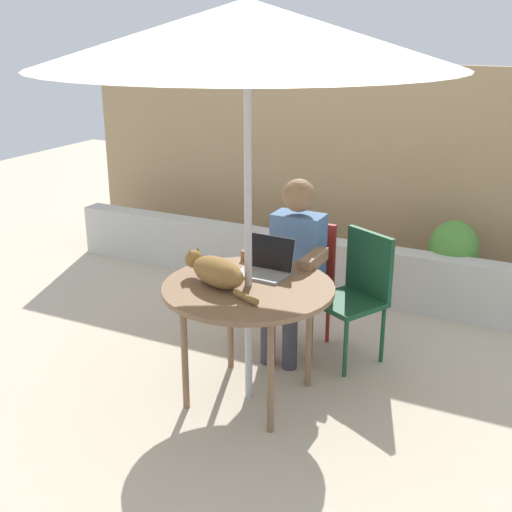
{
  "coord_description": "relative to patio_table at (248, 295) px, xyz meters",
  "views": [
    {
      "loc": [
        1.64,
        -3.2,
        2.2
      ],
      "look_at": [
        0.0,
        0.1,
        0.89
      ],
      "focal_mm": 46.73,
      "sensor_mm": 36.0,
      "label": 1
    }
  ],
  "objects": [
    {
      "name": "cat",
      "position": [
        -0.18,
        -0.07,
        0.15
      ],
      "size": [
        0.61,
        0.34,
        0.17
      ],
      "color": "olive",
      "rests_on": "patio_table"
    },
    {
      "name": "fence_back",
      "position": [
        0.0,
        2.45,
        0.25
      ],
      "size": [
        5.88,
        0.08,
        1.86
      ],
      "primitive_type": "cube",
      "color": "tan",
      "rests_on": "ground"
    },
    {
      "name": "chair_empty",
      "position": [
        0.41,
        0.8,
        -0.16
      ],
      "size": [
        0.54,
        0.54,
        0.88
      ],
      "color": "#194C2D",
      "rests_on": "ground"
    },
    {
      "name": "chair_occupied",
      "position": [
        0.0,
        0.83,
        -0.16
      ],
      "size": [
        0.4,
        0.4,
        0.88
      ],
      "color": "maroon",
      "rests_on": "ground"
    },
    {
      "name": "potted_plant_near_fence",
      "position": [
        0.82,
        1.99,
        -0.29
      ],
      "size": [
        0.39,
        0.39,
        0.71
      ],
      "color": "#33383D",
      "rests_on": "ground"
    },
    {
      "name": "patio_table",
      "position": [
        0.0,
        0.0,
        0.0
      ],
      "size": [
        1.01,
        1.01,
        0.74
      ],
      "color": "brown",
      "rests_on": "ground"
    },
    {
      "name": "ground_plane",
      "position": [
        0.0,
        0.0,
        -0.68
      ],
      "size": [
        14.0,
        14.0,
        0.0
      ],
      "primitive_type": "plane",
      "color": "beige"
    },
    {
      "name": "laptop",
      "position": [
        0.01,
        0.24,
        0.13
      ],
      "size": [
        0.31,
        0.26,
        0.21
      ],
      "color": "gray",
      "rests_on": "patio_table"
    },
    {
      "name": "person_seated",
      "position": [
        0.0,
        0.67,
        0.01
      ],
      "size": [
        0.48,
        0.48,
        1.22
      ],
      "color": "#4C72A5",
      "rests_on": "ground"
    },
    {
      "name": "planter_wall_low",
      "position": [
        0.0,
        1.76,
        -0.44
      ],
      "size": [
        5.29,
        0.2,
        0.48
      ],
      "primitive_type": "cube",
      "color": "beige",
      "rests_on": "ground"
    },
    {
      "name": "patio_umbrella",
      "position": [
        0.0,
        0.0,
        1.45
      ],
      "size": [
        2.27,
        2.27,
        2.3
      ],
      "color": "#B7B7BC",
      "rests_on": "ground"
    }
  ]
}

